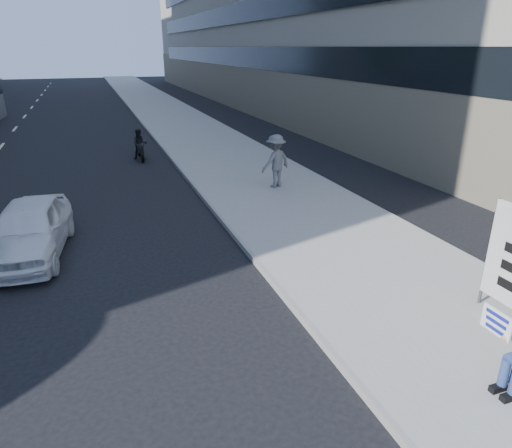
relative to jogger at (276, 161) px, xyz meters
name	(u,v)px	position (x,y,z in m)	size (l,w,h in m)	color
ground	(223,323)	(-4.21, -7.68, -1.10)	(160.00, 160.00, 0.00)	black
near_sidewalk	(195,133)	(-0.21, 12.32, -1.03)	(5.00, 120.00, 0.15)	gray
jogger	(276,161)	(0.00, 0.00, 0.00)	(1.23, 0.71, 1.91)	slate
white_sedan_near	(29,229)	(-7.88, -3.06, -0.41)	(1.64, 4.08, 1.39)	white
motorcycle	(140,146)	(-4.05, 6.81, -0.47)	(0.72, 2.05, 1.42)	black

